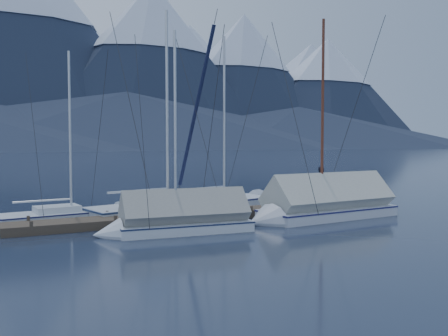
% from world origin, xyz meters
% --- Properties ---
extents(ground, '(1000.00, 1000.00, 0.00)m').
position_xyz_m(ground, '(0.00, 0.00, 0.00)').
color(ground, black).
rests_on(ground, ground).
extents(mountain_range, '(877.00, 584.00, 150.50)m').
position_xyz_m(mountain_range, '(4.12, 370.45, 58.65)').
color(mountain_range, '#475675').
rests_on(mountain_range, ground).
extents(dock, '(18.00, 1.50, 0.54)m').
position_xyz_m(dock, '(0.00, 2.00, 0.11)').
color(dock, '#382D23').
rests_on(dock, ground).
extents(mooring_posts, '(15.12, 1.52, 0.35)m').
position_xyz_m(mooring_posts, '(-0.50, 2.00, 0.35)').
color(mooring_posts, '#382D23').
rests_on(mooring_posts, ground).
extents(sailboat_open_left, '(6.15, 2.62, 7.93)m').
position_xyz_m(sailboat_open_left, '(-5.74, 4.47, 0.14)').
color(sailboat_open_left, silver).
rests_on(sailboat_open_left, ground).
extents(sailboat_open_mid, '(8.12, 4.01, 10.35)m').
position_xyz_m(sailboat_open_mid, '(-1.29, 4.41, 0.18)').
color(sailboat_open_mid, silver).
rests_on(sailboat_open_mid, ground).
extents(sailboat_open_right, '(7.51, 3.89, 9.56)m').
position_xyz_m(sailboat_open_right, '(1.96, 5.09, 0.17)').
color(sailboat_open_right, silver).
rests_on(sailboat_open_right, ground).
extents(sailboat_covered_near, '(7.53, 3.18, 9.59)m').
position_xyz_m(sailboat_covered_near, '(3.56, -0.14, 0.48)').
color(sailboat_covered_near, silver).
rests_on(sailboat_covered_near, ground).
extents(sailboat_covered_far, '(5.93, 2.51, 8.11)m').
position_xyz_m(sailboat_covered_far, '(-3.29, -0.38, 0.40)').
color(sailboat_covered_far, silver).
rests_on(sailboat_covered_far, ground).
extents(person, '(0.61, 0.75, 1.79)m').
position_xyz_m(person, '(5.65, 2.35, 1.24)').
color(person, black).
rests_on(person, dock).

